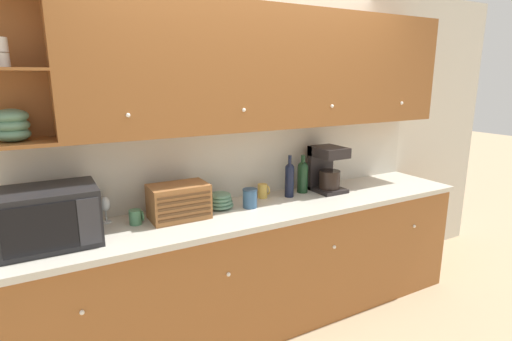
{
  "coord_description": "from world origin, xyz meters",
  "views": [
    {
      "loc": [
        -1.39,
        -2.71,
        1.85
      ],
      "look_at": [
        0.0,
        -0.22,
        1.18
      ],
      "focal_mm": 28.0,
      "sensor_mm": 36.0,
      "label": 1
    }
  ],
  "objects_px": {
    "bowl_stack_on_counter": "(220,201)",
    "storage_canister": "(250,198)",
    "bread_box": "(179,201)",
    "wine_bottle": "(289,178)",
    "wine_glass": "(105,205)",
    "coffee_maker": "(326,168)",
    "microwave": "(50,216)",
    "mug_blue_second": "(263,191)",
    "mug": "(136,217)",
    "second_wine_bottle": "(303,175)"
  },
  "relations": [
    {
      "from": "bowl_stack_on_counter",
      "to": "storage_canister",
      "type": "height_order",
      "value": "storage_canister"
    },
    {
      "from": "bread_box",
      "to": "wine_bottle",
      "type": "height_order",
      "value": "wine_bottle"
    },
    {
      "from": "wine_glass",
      "to": "coffee_maker",
      "type": "xyz_separation_m",
      "value": [
        1.72,
        -0.09,
        0.07
      ]
    },
    {
      "from": "bowl_stack_on_counter",
      "to": "coffee_maker",
      "type": "height_order",
      "value": "coffee_maker"
    },
    {
      "from": "microwave",
      "to": "coffee_maker",
      "type": "height_order",
      "value": "coffee_maker"
    },
    {
      "from": "bowl_stack_on_counter",
      "to": "mug_blue_second",
      "type": "distance_m",
      "value": 0.41
    },
    {
      "from": "wine_bottle",
      "to": "bread_box",
      "type": "bearing_deg",
      "value": -176.86
    },
    {
      "from": "wine_glass",
      "to": "microwave",
      "type": "bearing_deg",
      "value": -147.23
    },
    {
      "from": "mug",
      "to": "bowl_stack_on_counter",
      "type": "distance_m",
      "value": 0.6
    },
    {
      "from": "bread_box",
      "to": "wine_bottle",
      "type": "xyz_separation_m",
      "value": [
        0.91,
        0.05,
        0.03
      ]
    },
    {
      "from": "wine_glass",
      "to": "coffee_maker",
      "type": "distance_m",
      "value": 1.72
    },
    {
      "from": "bowl_stack_on_counter",
      "to": "wine_glass",
      "type": "bearing_deg",
      "value": 173.12
    },
    {
      "from": "coffee_maker",
      "to": "wine_bottle",
      "type": "bearing_deg",
      "value": -179.2
    },
    {
      "from": "wine_bottle",
      "to": "mug",
      "type": "bearing_deg",
      "value": -178.83
    },
    {
      "from": "bread_box",
      "to": "mug",
      "type": "bearing_deg",
      "value": 174.74
    },
    {
      "from": "mug",
      "to": "bread_box",
      "type": "bearing_deg",
      "value": -5.26
    },
    {
      "from": "microwave",
      "to": "wine_bottle",
      "type": "bearing_deg",
      "value": 3.65
    },
    {
      "from": "wine_glass",
      "to": "second_wine_bottle",
      "type": "relative_size",
      "value": 0.57
    },
    {
      "from": "wine_glass",
      "to": "bread_box",
      "type": "bearing_deg",
      "value": -18.7
    },
    {
      "from": "microwave",
      "to": "mug",
      "type": "distance_m",
      "value": 0.5
    },
    {
      "from": "wine_glass",
      "to": "second_wine_bottle",
      "type": "distance_m",
      "value": 1.52
    },
    {
      "from": "wine_bottle",
      "to": "second_wine_bottle",
      "type": "xyz_separation_m",
      "value": [
        0.16,
        0.05,
        -0.01
      ]
    },
    {
      "from": "wine_glass",
      "to": "wine_bottle",
      "type": "height_order",
      "value": "wine_bottle"
    },
    {
      "from": "wine_bottle",
      "to": "coffee_maker",
      "type": "relative_size",
      "value": 0.9
    },
    {
      "from": "mug",
      "to": "bowl_stack_on_counter",
      "type": "height_order",
      "value": "bowl_stack_on_counter"
    },
    {
      "from": "mug",
      "to": "mug_blue_second",
      "type": "distance_m",
      "value": 1.01
    },
    {
      "from": "bowl_stack_on_counter",
      "to": "storage_canister",
      "type": "bearing_deg",
      "value": -24.53
    },
    {
      "from": "bowl_stack_on_counter",
      "to": "coffee_maker",
      "type": "relative_size",
      "value": 0.53
    },
    {
      "from": "microwave",
      "to": "storage_canister",
      "type": "height_order",
      "value": "microwave"
    },
    {
      "from": "microwave",
      "to": "bread_box",
      "type": "bearing_deg",
      "value": 4.26
    },
    {
      "from": "storage_canister",
      "to": "mug_blue_second",
      "type": "relative_size",
      "value": 1.26
    },
    {
      "from": "mug",
      "to": "wine_bottle",
      "type": "height_order",
      "value": "wine_bottle"
    },
    {
      "from": "storage_canister",
      "to": "bowl_stack_on_counter",
      "type": "bearing_deg",
      "value": 155.47
    },
    {
      "from": "wine_glass",
      "to": "bowl_stack_on_counter",
      "type": "bearing_deg",
      "value": -6.88
    },
    {
      "from": "wine_bottle",
      "to": "wine_glass",
      "type": "bearing_deg",
      "value": 175.81
    },
    {
      "from": "mug",
      "to": "coffee_maker",
      "type": "bearing_deg",
      "value": 1.08
    },
    {
      "from": "bread_box",
      "to": "second_wine_bottle",
      "type": "xyz_separation_m",
      "value": [
        1.08,
        0.1,
        0.03
      ]
    },
    {
      "from": "mug_blue_second",
      "to": "wine_bottle",
      "type": "xyz_separation_m",
      "value": [
        0.19,
        -0.08,
        0.09
      ]
    },
    {
      "from": "mug",
      "to": "coffee_maker",
      "type": "relative_size",
      "value": 0.26
    },
    {
      "from": "wine_glass",
      "to": "mug",
      "type": "relative_size",
      "value": 1.85
    },
    {
      "from": "wine_bottle",
      "to": "coffee_maker",
      "type": "distance_m",
      "value": 0.37
    },
    {
      "from": "mug_blue_second",
      "to": "storage_canister",
      "type": "bearing_deg",
      "value": -141.43
    },
    {
      "from": "wine_glass",
      "to": "wine_bottle",
      "type": "distance_m",
      "value": 1.36
    },
    {
      "from": "microwave",
      "to": "second_wine_bottle",
      "type": "relative_size",
      "value": 1.63
    },
    {
      "from": "bread_box",
      "to": "microwave",
      "type": "bearing_deg",
      "value": -175.74
    },
    {
      "from": "mug",
      "to": "bread_box",
      "type": "relative_size",
      "value": 0.25
    },
    {
      "from": "bowl_stack_on_counter",
      "to": "bread_box",
      "type": "bearing_deg",
      "value": -169.87
    },
    {
      "from": "wine_glass",
      "to": "mug_blue_second",
      "type": "distance_m",
      "value": 1.16
    },
    {
      "from": "microwave",
      "to": "bowl_stack_on_counter",
      "type": "relative_size",
      "value": 2.55
    },
    {
      "from": "wine_bottle",
      "to": "microwave",
      "type": "bearing_deg",
      "value": -176.35
    }
  ]
}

